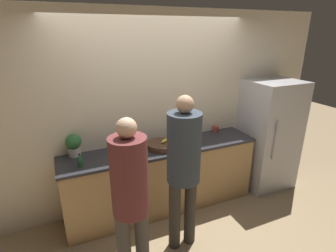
{
  "coord_description": "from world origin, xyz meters",
  "views": [
    {
      "loc": [
        -1.17,
        -2.53,
        2.33
      ],
      "look_at": [
        0.0,
        0.13,
        1.27
      ],
      "focal_mm": 28.0,
      "sensor_mm": 36.0,
      "label": 1
    }
  ],
  "objects": [
    {
      "name": "refrigerator",
      "position": [
        1.74,
        0.26,
        0.83
      ],
      "size": [
        0.75,
        0.68,
        1.66
      ],
      "color": "#B7B7BC",
      "rests_on": "ground_plane"
    },
    {
      "name": "bottle_clear",
      "position": [
        0.31,
        0.52,
        0.97
      ],
      "size": [
        0.06,
        0.06,
        0.15
      ],
      "color": "silver",
      "rests_on": "counter"
    },
    {
      "name": "ground_plane",
      "position": [
        0.0,
        0.0,
        0.0
      ],
      "size": [
        14.0,
        14.0,
        0.0
      ],
      "primitive_type": "plane",
      "color": "#9E8460"
    },
    {
      "name": "person_left",
      "position": [
        -0.69,
        -0.63,
        0.99
      ],
      "size": [
        0.32,
        0.32,
        1.69
      ],
      "color": "#4C4742",
      "rests_on": "ground_plane"
    },
    {
      "name": "fruit_bowl",
      "position": [
        -0.02,
        0.29,
        0.95
      ],
      "size": [
        0.38,
        0.38,
        0.11
      ],
      "color": "#4C3323",
      "rests_on": "counter"
    },
    {
      "name": "bottle_dark",
      "position": [
        0.51,
        0.26,
        1.0
      ],
      "size": [
        0.06,
        0.06,
        0.22
      ],
      "color": "#333338",
      "rests_on": "counter"
    },
    {
      "name": "utensil_crock",
      "position": [
        -0.39,
        0.45,
        0.99
      ],
      "size": [
        0.1,
        0.1,
        0.28
      ],
      "color": "#3D424C",
      "rests_on": "counter"
    },
    {
      "name": "wall_back",
      "position": [
        0.0,
        0.61,
        1.3
      ],
      "size": [
        5.2,
        0.06,
        2.6
      ],
      "color": "beige",
      "rests_on": "ground_plane"
    },
    {
      "name": "potted_plant",
      "position": [
        -1.05,
        0.51,
        1.06
      ],
      "size": [
        0.18,
        0.18,
        0.27
      ],
      "color": "beige",
      "rests_on": "counter"
    },
    {
      "name": "cup_red",
      "position": [
        0.94,
        0.52,
        0.96
      ],
      "size": [
        0.09,
        0.09,
        0.08
      ],
      "color": "#A33D33",
      "rests_on": "counter"
    },
    {
      "name": "counter",
      "position": [
        0.0,
        0.33,
        0.46
      ],
      "size": [
        2.58,
        0.59,
        0.92
      ],
      "color": "tan",
      "rests_on": "ground_plane"
    },
    {
      "name": "person_center",
      "position": [
        -0.06,
        -0.4,
        1.05
      ],
      "size": [
        0.35,
        0.35,
        1.76
      ],
      "color": "#38332D",
      "rests_on": "ground_plane"
    },
    {
      "name": "bottle_green",
      "position": [
        -1.02,
        0.21,
        0.98
      ],
      "size": [
        0.05,
        0.05,
        0.15
      ],
      "color": "#236033",
      "rests_on": "counter"
    }
  ]
}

